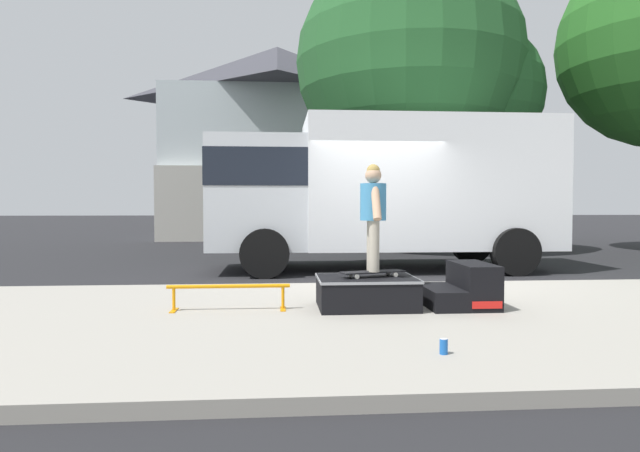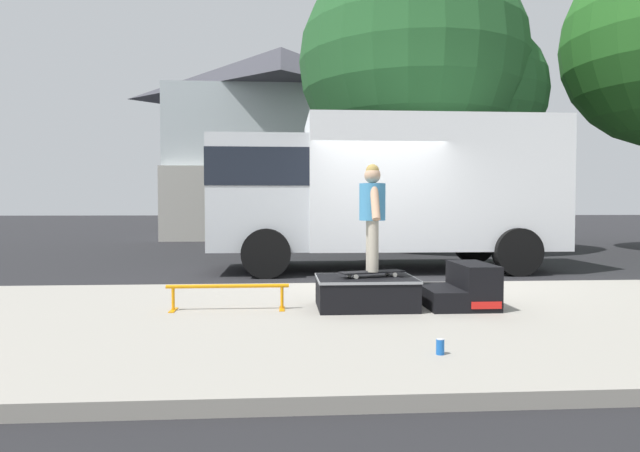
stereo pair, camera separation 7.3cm
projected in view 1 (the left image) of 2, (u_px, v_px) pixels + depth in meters
ground_plane at (390, 285)px, 8.98m from camera, size 140.00×140.00×0.00m
sidewalk_slab at (446, 319)px, 5.99m from camera, size 50.00×5.00×0.12m
skate_box at (366, 291)px, 6.33m from camera, size 1.14×0.86×0.36m
kicker_ramp at (463, 288)px, 6.42m from camera, size 0.78×0.89×0.51m
grind_rail at (229, 291)px, 6.17m from camera, size 1.39×0.28×0.30m
skateboard at (373, 272)px, 6.33m from camera, size 0.80×0.42×0.07m
skater_kid at (373, 208)px, 6.30m from camera, size 0.30×0.64×1.25m
soda_can at (444, 346)px, 4.34m from camera, size 0.07×0.07×0.13m
box_truck at (379, 187)px, 11.13m from camera, size 6.91×2.63×3.05m
street_tree_neighbour at (422, 71)px, 15.38m from camera, size 7.01×6.38×8.50m
house_behind at (277, 140)px, 24.19m from camera, size 9.54×8.22×8.40m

